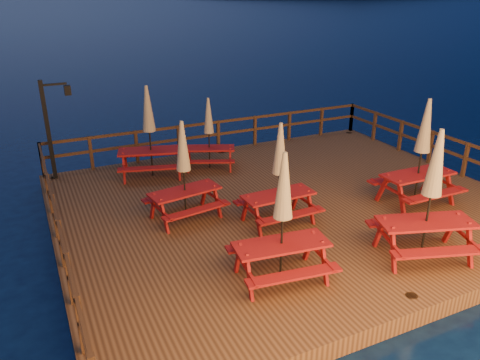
{
  "coord_description": "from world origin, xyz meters",
  "views": [
    {
      "loc": [
        -6.11,
        -9.87,
        5.85
      ],
      "look_at": [
        -1.16,
        0.6,
        1.04
      ],
      "focal_mm": 35.0,
      "sensor_mm": 36.0,
      "label": 1
    }
  ],
  "objects_px": {
    "lamp_post": "(52,121)",
    "picnic_table_0": "(422,151)",
    "picnic_table_1": "(283,216)",
    "picnic_table_2": "(209,132)"
  },
  "relations": [
    {
      "from": "lamp_post",
      "to": "picnic_table_1",
      "type": "xyz_separation_m",
      "value": [
        3.42,
        -7.57,
        -0.4
      ]
    },
    {
      "from": "lamp_post",
      "to": "picnic_table_1",
      "type": "distance_m",
      "value": 8.32
    },
    {
      "from": "picnic_table_0",
      "to": "picnic_table_2",
      "type": "xyz_separation_m",
      "value": [
        -4.03,
        4.86,
        -0.3
      ]
    },
    {
      "from": "picnic_table_1",
      "to": "picnic_table_2",
      "type": "bearing_deg",
      "value": 87.94
    },
    {
      "from": "picnic_table_1",
      "to": "lamp_post",
      "type": "bearing_deg",
      "value": 121.51
    },
    {
      "from": "picnic_table_1",
      "to": "picnic_table_2",
      "type": "relative_size",
      "value": 1.18
    },
    {
      "from": "picnic_table_0",
      "to": "picnic_table_1",
      "type": "bearing_deg",
      "value": -162.36
    },
    {
      "from": "lamp_post",
      "to": "picnic_table_2",
      "type": "relative_size",
      "value": 1.31
    },
    {
      "from": "lamp_post",
      "to": "picnic_table_0",
      "type": "relative_size",
      "value": 1.05
    },
    {
      "from": "picnic_table_0",
      "to": "picnic_table_1",
      "type": "distance_m",
      "value": 5.31
    }
  ]
}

